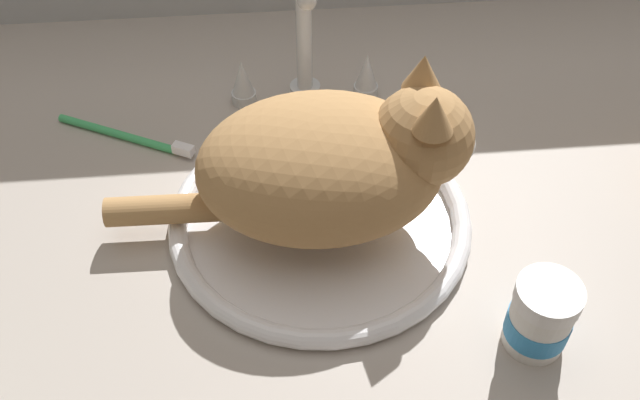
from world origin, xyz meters
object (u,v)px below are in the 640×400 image
object	(u,v)px
sink_basin	(320,219)
toothbrush	(128,136)
pill_bottle	(540,318)
cat	(338,163)
faucet	(305,55)

from	to	relation	value
sink_basin	toothbrush	xyz separation A→B (cm)	(-22.53, 16.01, -0.31)
pill_bottle	cat	bearing A→B (deg)	136.18
toothbrush	cat	bearing A→B (deg)	-33.31
cat	pill_bottle	xyz separation A→B (cm)	(17.41, -16.71, -5.58)
cat	toothbrush	size ratio (longest dim) A/B	2.20
sink_basin	cat	bearing A→B (deg)	-1.10
faucet	cat	world-z (taller)	cat
cat	pill_bottle	distance (cm)	24.77
toothbrush	faucet	bearing A→B (deg)	14.21
sink_basin	toothbrush	bearing A→B (deg)	144.60
sink_basin	pill_bottle	distance (cm)	25.72
sink_basin	toothbrush	distance (cm)	27.64
cat	faucet	bearing A→B (deg)	94.98
faucet	sink_basin	bearing A→B (deg)	-90.00
sink_basin	faucet	xyz separation A→B (cm)	(-0.00, 21.72, 6.43)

